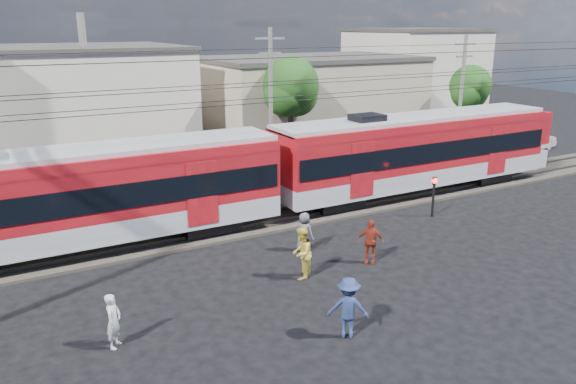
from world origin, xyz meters
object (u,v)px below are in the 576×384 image
object	(u,v)px
crossing_signal	(434,189)
pedestrian_c	(348,308)
commuter_train	(83,194)
pedestrian_a	(113,321)
car_silver	(473,143)

from	to	relation	value
crossing_signal	pedestrian_c	bearing A→B (deg)	-144.59
crossing_signal	commuter_train	bearing A→B (deg)	167.47
pedestrian_a	car_silver	world-z (taller)	pedestrian_a
commuter_train	crossing_signal	world-z (taller)	commuter_train
commuter_train	car_silver	world-z (taller)	commuter_train
pedestrian_c	pedestrian_a	bearing A→B (deg)	10.75
commuter_train	pedestrian_c	world-z (taller)	commuter_train
commuter_train	pedestrian_a	world-z (taller)	commuter_train
pedestrian_c	car_silver	bearing A→B (deg)	-108.76
pedestrian_c	crossing_signal	size ratio (longest dim) A/B	0.95
crossing_signal	pedestrian_a	bearing A→B (deg)	-165.31
commuter_train	crossing_signal	bearing A→B (deg)	-12.53
commuter_train	car_silver	bearing A→B (deg)	12.02
pedestrian_a	crossing_signal	bearing A→B (deg)	-38.42
pedestrian_a	car_silver	size ratio (longest dim) A/B	0.44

